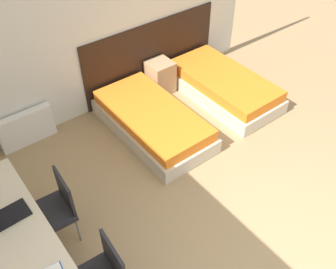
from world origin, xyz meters
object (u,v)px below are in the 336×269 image
Objects in this scene: chair_near_laptop at (54,208)px; nightstand at (160,77)px; bed_near_window at (152,121)px; bed_near_door at (223,86)px; laptop at (3,214)px.

nightstand is at bearing 34.61° from chair_near_laptop.
nightstand is (0.71, 0.75, 0.07)m from bed_near_window.
bed_near_window is at bearing -133.37° from nightstand.
nightstand is 0.63× the size of chair_near_laptop.
laptop is at bearing -167.03° from bed_near_door.
bed_near_window is at bearing 18.70° from laptop.
laptop is (-2.29, -0.85, 0.65)m from bed_near_window.
laptop reaches higher than nightstand.
bed_near_window is 1.00× the size of bed_near_door.
bed_near_door is 3.85m from laptop.
nightstand is at bearing 26.39° from laptop.
bed_near_window is at bearing 180.00° from bed_near_door.
nightstand is at bearing 133.37° from bed_near_door.
bed_near_door is at bearing 17.05° from chair_near_laptop.
bed_near_window and bed_near_door have the same top height.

